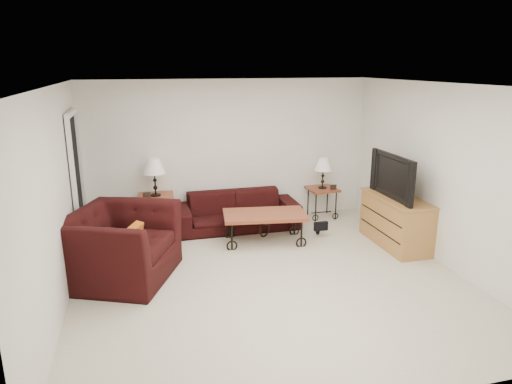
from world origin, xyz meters
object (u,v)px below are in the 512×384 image
at_px(side_table_right, 322,203).
at_px(coffee_table, 265,228).
at_px(lamp_left, 155,177).
at_px(television, 399,176).
at_px(lamp_right, 323,173).
at_px(side_table_left, 157,213).
at_px(backpack, 318,221).
at_px(tv_stand, 396,221).
at_px(sofa, 237,211).
at_px(armchair, 121,245).

height_order(side_table_right, coffee_table, side_table_right).
height_order(lamp_left, television, television).
distance_m(lamp_left, lamp_right, 2.98).
bearing_deg(lamp_left, side_table_left, 0.00).
distance_m(lamp_left, coffee_table, 2.00).
bearing_deg(backpack, lamp_right, 42.82).
height_order(side_table_right, lamp_right, lamp_right).
xyz_separation_m(side_table_right, coffee_table, (-1.35, -0.93, -0.04)).
height_order(side_table_left, tv_stand, tv_stand).
relative_size(coffee_table, television, 1.10).
xyz_separation_m(sofa, lamp_left, (-1.33, 0.18, 0.63)).
xyz_separation_m(television, backpack, (-0.97, 0.72, -0.88)).
relative_size(lamp_left, television, 0.54).
relative_size(side_table_right, coffee_table, 0.43).
height_order(side_table_right, backpack, side_table_right).
xyz_separation_m(side_table_right, lamp_right, (0.00, 0.00, 0.56)).
bearing_deg(coffee_table, side_table_right, 34.52).
distance_m(sofa, side_table_left, 1.35).
bearing_deg(backpack, television, -57.62).
bearing_deg(side_table_left, lamp_left, 0.00).
bearing_deg(backpack, side_table_left, 140.96).
bearing_deg(lamp_right, side_table_left, 180.00).
height_order(lamp_left, backpack, lamp_left).
bearing_deg(side_table_right, armchair, -154.55).
height_order(lamp_left, lamp_right, lamp_left).
relative_size(coffee_table, armchair, 0.91).
height_order(sofa, television, television).
bearing_deg(television, sofa, -121.81).
xyz_separation_m(lamp_left, television, (3.54, -1.55, 0.17)).
bearing_deg(sofa, armchair, -141.49).
bearing_deg(side_table_left, side_table_right, 0.00).
xyz_separation_m(lamp_left, lamp_right, (2.97, 0.00, -0.11)).
bearing_deg(side_table_right, lamp_right, 0.00).
bearing_deg(coffee_table, television, -17.82).
distance_m(side_table_left, backpack, 2.70).
relative_size(lamp_right, coffee_table, 0.43).
bearing_deg(armchair, lamp_right, -40.86).
height_order(coffee_table, backpack, coffee_table).
height_order(coffee_table, tv_stand, tv_stand).
distance_m(side_table_right, lamp_right, 0.56).
bearing_deg(sofa, tv_stand, -31.58).
bearing_deg(television, tv_stand, 90.00).
bearing_deg(coffee_table, side_table_left, 150.08).
bearing_deg(armchair, coffee_table, -47.37).
distance_m(sofa, armchair, 2.40).
distance_m(lamp_right, armchair, 3.91).
xyz_separation_m(sofa, armchair, (-1.88, -1.49, 0.15)).
bearing_deg(backpack, side_table_right, 42.82).
distance_m(television, backpack, 1.50).
relative_size(lamp_left, tv_stand, 0.49).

